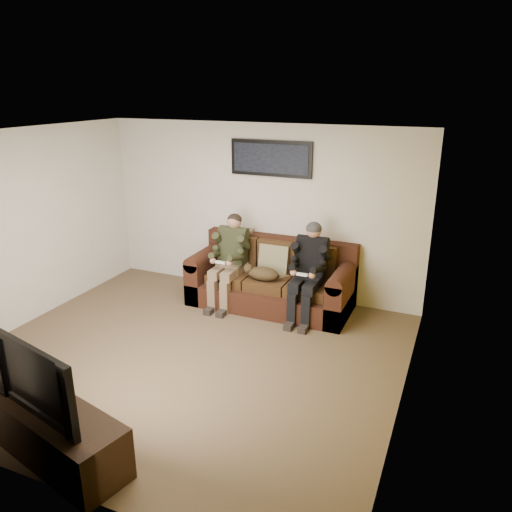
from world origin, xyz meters
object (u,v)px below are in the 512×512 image
at_px(person_left, 230,255).
at_px(tv_stand, 54,432).
at_px(framed_poster, 271,158).
at_px(television, 45,375).
at_px(cat, 262,273).
at_px(sofa, 273,281).
at_px(person_right, 309,265).

bearing_deg(person_left, tv_stand, -89.41).
relative_size(person_left, framed_poster, 1.06).
relative_size(framed_poster, television, 1.08).
height_order(person_left, cat, person_left).
bearing_deg(person_left, sofa, 18.03).
distance_m(person_left, tv_stand, 3.62).
distance_m(sofa, person_left, 0.75).
relative_size(sofa, person_right, 1.76).
bearing_deg(person_right, person_left, -179.98).
height_order(framed_poster, television, framed_poster).
distance_m(framed_poster, tv_stand, 4.58).
relative_size(framed_poster, tv_stand, 0.81).
relative_size(person_left, person_right, 0.99).
xyz_separation_m(sofa, television, (-0.57, -3.78, 0.46)).
xyz_separation_m(sofa, cat, (-0.06, -0.28, 0.21)).
bearing_deg(cat, tv_stand, -98.26).
distance_m(sofa, framed_poster, 1.79).
bearing_deg(cat, sofa, 77.66).
bearing_deg(television, cat, 95.53).
height_order(cat, framed_poster, framed_poster).
xyz_separation_m(framed_poster, tv_stand, (-0.37, -4.17, -1.86)).
xyz_separation_m(cat, tv_stand, (-0.51, -3.51, -0.33)).
relative_size(person_right, cat, 2.03).
bearing_deg(television, person_left, 104.38).
xyz_separation_m(framed_poster, television, (-0.37, -4.17, -1.28)).
bearing_deg(framed_poster, person_left, -125.06).
xyz_separation_m(sofa, framed_poster, (-0.20, 0.38, 1.74)).
bearing_deg(framed_poster, television, -95.08).
distance_m(cat, tv_stand, 3.56).
height_order(sofa, tv_stand, sofa).
bearing_deg(sofa, framed_poster, 117.63).
bearing_deg(person_left, television, -89.41).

